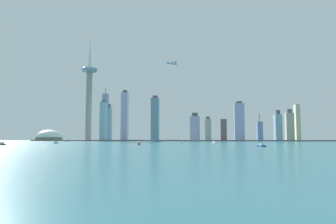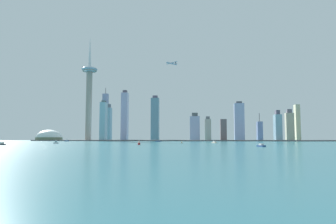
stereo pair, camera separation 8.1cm
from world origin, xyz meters
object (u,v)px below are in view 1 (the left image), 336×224
object	(u,v)px
boat_1	(2,144)
boat_5	(56,143)
boat_2	(261,146)
airplane	(171,63)
skyscraper_1	(260,131)
skyscraper_7	(290,126)
boat_0	(67,141)
skyscraper_9	(125,116)
skyscraper_11	(195,128)
skyscraper_8	(297,123)
boat_3	(158,141)
skyscraper_3	(155,119)
observation_tower	(89,89)
skyscraper_0	(109,123)
skyscraper_2	(278,127)
boat_4	(139,143)
skyscraper_4	(239,122)
stadium_dome	(49,138)
skyscraper_12	(105,117)
skyscraper_6	(208,129)
skyscraper_5	(104,121)
boat_7	(182,142)
skyscraper_10	(223,130)

from	to	relation	value
boat_1	boat_5	xyz separation A→B (m)	(33.62, 86.66, 0.31)
boat_2	airplane	world-z (taller)	airplane
skyscraper_1	boat_1	size ratio (longest dim) A/B	5.07
skyscraper_7	boat_0	bearing A→B (deg)	-164.47
skyscraper_9	skyscraper_11	size ratio (longest dim) A/B	1.84
skyscraper_8	boat_3	distance (m)	433.77
skyscraper_3	skyscraper_11	world-z (taller)	skyscraper_3
skyscraper_3	boat_3	world-z (taller)	skyscraper_3
observation_tower	skyscraper_0	bearing A→B (deg)	55.97
skyscraper_2	skyscraper_1	bearing A→B (deg)	113.85
boat_1	boat_4	world-z (taller)	boat_4
skyscraper_4	skyscraper_7	size ratio (longest dim) A/B	1.25
skyscraper_11	skyscraper_1	bearing A→B (deg)	7.29
stadium_dome	skyscraper_3	size ratio (longest dim) A/B	0.55
stadium_dome	skyscraper_8	xyz separation A→B (m)	(713.67, 86.32, 43.86)
observation_tower	boat_2	bearing A→B (deg)	-51.38
skyscraper_4	skyscraper_12	distance (m)	410.41
skyscraper_6	skyscraper_12	xyz separation A→B (m)	(-319.91, 1.22, 39.67)
stadium_dome	skyscraper_5	bearing A→B (deg)	-7.17
skyscraper_12	boat_5	world-z (taller)	skyscraper_12
skyscraper_11	boat_5	size ratio (longest dim) A/B	9.67
skyscraper_5	boat_4	size ratio (longest dim) A/B	8.58
skyscraper_0	skyscraper_7	bearing A→B (deg)	-0.00
skyscraper_8	boat_7	bearing A→B (deg)	-128.86
observation_tower	skyscraper_5	world-z (taller)	observation_tower
boat_5	boat_7	bearing A→B (deg)	10.57
skyscraper_8	airplane	distance (m)	414.71
skyscraper_6	boat_4	distance (m)	511.60
boat_2	boat_4	size ratio (longest dim) A/B	0.97
observation_tower	skyscraper_4	size ratio (longest dim) A/B	2.68
boat_1	skyscraper_10	bearing A→B (deg)	91.17
skyscraper_5	boat_1	size ratio (longest dim) A/B	7.09
skyscraper_8	boat_0	distance (m)	643.27
skyscraper_2	boat_4	world-z (taller)	skyscraper_2
observation_tower	boat_3	distance (m)	277.46
boat_3	airplane	distance (m)	202.69
skyscraper_7	skyscraper_0	bearing A→B (deg)	180.00
boat_1	skyscraper_7	bearing A→B (deg)	81.91
skyscraper_9	skyscraper_0	bearing A→B (deg)	160.95
boat_3	stadium_dome	bearing A→B (deg)	168.05
boat_3	boat_4	distance (m)	293.37
skyscraper_4	boat_0	world-z (taller)	skyscraper_4
skyscraper_4	skyscraper_5	world-z (taller)	skyscraper_5
skyscraper_2	boat_4	distance (m)	494.61
stadium_dome	boat_5	world-z (taller)	stadium_dome
skyscraper_5	skyscraper_2	bearing A→B (deg)	1.65
skyscraper_3	skyscraper_5	bearing A→B (deg)	-149.55
boat_4	airplane	xyz separation A→B (m)	(15.29, 333.10, 196.57)
skyscraper_0	boat_5	world-z (taller)	skyscraper_0
skyscraper_9	skyscraper_8	bearing A→B (deg)	6.15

